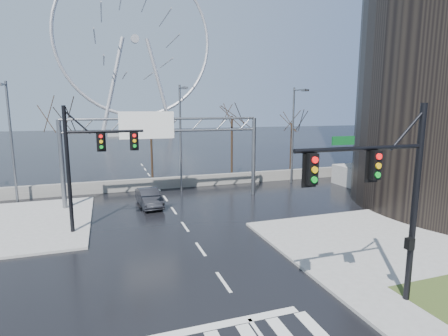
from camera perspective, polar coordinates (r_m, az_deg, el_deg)
name	(u,v)px	position (r m, az deg, el deg)	size (l,w,h in m)	color
ground	(223,282)	(16.72, -0.09, -18.11)	(260.00, 260.00, 0.00)	black
sidewalk_right_ext	(370,239)	(23.10, 22.79, -10.66)	(12.00, 10.00, 0.15)	gray
sidewalk_far	(12,225)	(27.84, -31.27, -7.90)	(10.00, 12.00, 0.15)	gray
barrier_wall	(158,183)	(35.10, -10.66, -2.47)	(52.00, 0.50, 1.10)	slate
signal_mast_near	(389,188)	(14.35, 25.38, -2.99)	(5.52, 0.41, 8.00)	black
signal_mast_far	(87,157)	(23.20, -21.44, 1.64)	(4.72, 0.41, 8.00)	black
sign_gantry	(161,141)	(29.43, -10.24, 4.37)	(16.36, 0.40, 7.60)	slate
streetlight_left	(10,133)	(33.04, -31.60, 4.89)	(0.50, 2.55, 10.00)	slate
streetlight_mid	(181,130)	(32.94, -7.02, 6.22)	(0.50, 2.55, 10.00)	slate
streetlight_right	(295,128)	(37.30, 11.45, 6.48)	(0.50, 2.55, 10.00)	slate
tree_left	(58,128)	(37.80, -25.41, 5.93)	(3.75, 3.75, 7.50)	black
tree_center	(151,134)	(38.90, -11.83, 5.53)	(3.25, 3.25, 6.50)	black
tree_right	(232,123)	(40.00, 1.30, 7.33)	(3.90, 3.90, 7.80)	black
tree_far_right	(292,129)	(43.87, 10.99, 6.31)	(3.40, 3.40, 6.80)	black
ferris_wheel	(135,46)	(110.99, -14.32, 18.79)	(45.00, 6.00, 50.91)	gray
car	(149,198)	(28.93, -12.15, -4.75)	(1.52, 4.37, 1.44)	black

